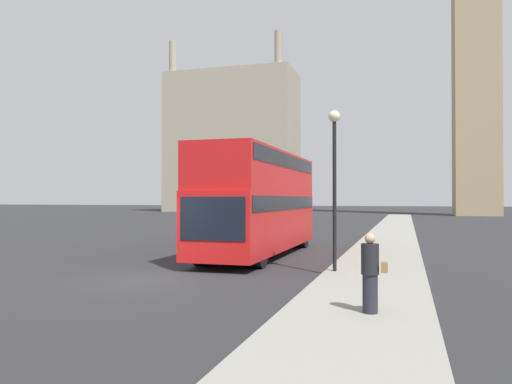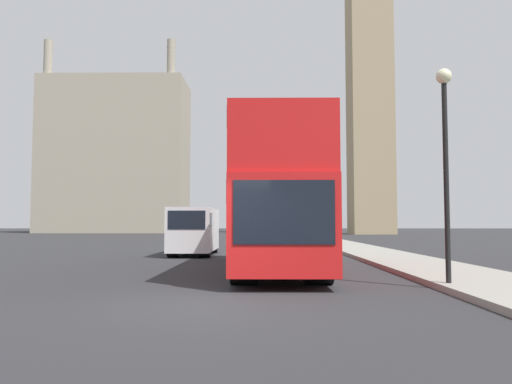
{
  "view_description": "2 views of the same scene",
  "coord_description": "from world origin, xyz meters",
  "px_view_note": "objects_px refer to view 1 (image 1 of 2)",
  "views": [
    {
      "loc": [
        7.45,
        -13.22,
        2.39
      ],
      "look_at": [
        1.23,
        7.32,
        2.67
      ],
      "focal_mm": 35.0,
      "sensor_mm": 36.0,
      "label": 1
    },
    {
      "loc": [
        1.03,
        -9.27,
        1.5
      ],
      "look_at": [
        0.76,
        15.29,
        3.06
      ],
      "focal_mm": 35.0,
      "sensor_mm": 36.0,
      "label": 2
    }
  ],
  "objects_px": {
    "pedestrian": "(371,273)",
    "street_lamp": "(334,163)",
    "red_double_decker_bus": "(260,198)",
    "white_van": "(236,219)"
  },
  "relations": [
    {
      "from": "pedestrian",
      "to": "street_lamp",
      "type": "bearing_deg",
      "value": 104.94
    },
    {
      "from": "pedestrian",
      "to": "street_lamp",
      "type": "height_order",
      "value": "street_lamp"
    },
    {
      "from": "street_lamp",
      "to": "pedestrian",
      "type": "bearing_deg",
      "value": -75.06
    },
    {
      "from": "red_double_decker_bus",
      "to": "white_van",
      "type": "distance_m",
      "value": 8.63
    },
    {
      "from": "red_double_decker_bus",
      "to": "street_lamp",
      "type": "height_order",
      "value": "street_lamp"
    },
    {
      "from": "pedestrian",
      "to": "street_lamp",
      "type": "relative_size",
      "value": 0.31
    },
    {
      "from": "red_double_decker_bus",
      "to": "white_van",
      "type": "height_order",
      "value": "red_double_decker_bus"
    },
    {
      "from": "red_double_decker_bus",
      "to": "pedestrian",
      "type": "height_order",
      "value": "red_double_decker_bus"
    },
    {
      "from": "white_van",
      "to": "pedestrian",
      "type": "distance_m",
      "value": 19.95
    },
    {
      "from": "street_lamp",
      "to": "red_double_decker_bus",
      "type": "bearing_deg",
      "value": 129.03
    }
  ]
}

